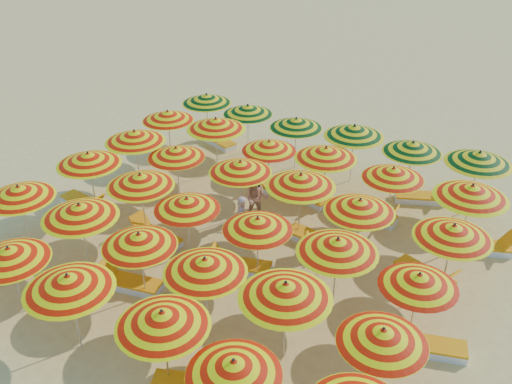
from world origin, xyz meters
The scene contains 51 objects.
ground centered at (0.00, 0.00, 0.00)m, with size 120.00×120.00×0.00m, color #E8C867.
umbrella_1 centered at (-3.37, -5.46, 1.81)m, with size 2.44×2.44×2.06m.
umbrella_2 centered at (-1.21, -5.57, 1.92)m, with size 2.70×2.70×2.19m.
umbrella_3 centered at (1.29, -5.36, 1.88)m, with size 2.10×2.10×2.13m.
umbrella_4 centered at (3.19, -5.60, 1.75)m, with size 2.14×2.14×1.99m.
umbrella_6 centered at (-5.54, -3.39, 1.87)m, with size 2.42×2.42×2.12m.
umbrella_7 centered at (-3.21, -3.30, 1.94)m, with size 2.37×2.37×2.20m.
umbrella_8 centered at (-1.09, -3.37, 1.80)m, with size 2.34×2.34×2.05m.
umbrella_9 centered at (0.99, -3.44, 1.88)m, with size 2.05×2.05×2.13m.
umbrella_10 centered at (3.08, -3.36, 1.97)m, with size 2.43×2.43×2.23m.
umbrella_11 centered at (5.31, -3.37, 1.76)m, with size 2.40×2.40×2.00m.
umbrella_12 centered at (-5.33, -0.90, 1.91)m, with size 2.26×2.26×2.17m.
umbrella_13 centered at (-3.03, -1.09, 1.89)m, with size 2.08×2.08×2.14m.
umbrella_14 centered at (-1.18, -1.28, 1.75)m, with size 1.89×1.89×1.99m.
umbrella_15 centered at (1.04, -1.14, 1.76)m, with size 2.01×2.01×2.00m.
umbrella_16 centered at (3.33, -1.17, 1.91)m, with size 2.30×2.30×2.17m.
umbrella_17 centered at (5.38, -1.21, 1.72)m, with size 2.31×2.31×1.96m.
umbrella_18 centered at (-5.19, 1.11, 1.93)m, with size 2.56×2.56×2.20m.
umbrella_19 centered at (-3.42, 1.10, 1.77)m, with size 2.14×2.14×2.01m.
umbrella_20 centered at (-1.00, 1.21, 1.85)m, with size 2.01×2.01×2.10m.
umbrella_21 centered at (1.08, 1.24, 1.95)m, with size 2.67×2.67×2.22m.
umbrella_22 centered at (3.05, 0.95, 1.86)m, with size 2.49×2.49×2.11m.
umbrella_23 centered at (5.58, 0.95, 1.89)m, with size 2.55×2.55×2.14m.
umbrella_24 centered at (-5.58, 3.36, 1.81)m, with size 1.96×1.96×2.05m.
umbrella_25 centered at (-3.37, 3.34, 1.97)m, with size 2.63×2.63×2.24m.
umbrella_26 centered at (-1.12, 3.21, 1.72)m, with size 1.90×1.90×1.95m.
umbrella_27 centered at (0.90, 3.37, 1.90)m, with size 2.22×2.22×2.16m.
umbrella_28 centered at (3.16, 3.37, 1.79)m, with size 2.34×2.34×2.03m.
umbrella_29 centered at (5.52, 3.10, 1.98)m, with size 2.62×2.62×2.25m.
umbrella_30 centered at (-5.31, 5.49, 1.84)m, with size 2.08×2.08×2.09m.
umbrella_31 centered at (-3.36, 5.46, 1.79)m, with size 2.48×2.48×2.03m.
umbrella_32 centered at (-1.15, 5.22, 1.81)m, with size 2.55×2.55×2.06m.
umbrella_33 centered at (1.06, 5.31, 1.97)m, with size 2.13×2.13×2.24m.
umbrella_34 centered at (3.13, 5.34, 1.85)m, with size 2.60×2.60×2.10m.
umbrella_35 centered at (5.22, 5.40, 1.97)m, with size 2.79×2.79×2.24m.
lounger_2 centered at (-1.69, -3.33, 0.15)m, with size 1.82×0.96×0.69m.
lounger_3 centered at (-5.83, -0.96, 0.15)m, with size 1.78×0.76×0.69m.
lounger_4 centered at (-2.53, -1.23, 0.15)m, with size 1.78×0.76×0.69m.
lounger_5 centered at (0.45, -1.16, 0.15)m, with size 1.83×1.10×0.69m.
lounger_6 centered at (5.89, -1.47, 0.15)m, with size 1.83×1.08×0.69m.
lounger_7 centered at (1.68, 1.12, 0.15)m, with size 1.79×0.79×0.69m.
lounger_8 centered at (2.45, 0.70, 0.15)m, with size 1.83×1.08×0.69m.
lounger_9 centered at (5.08, 1.13, 0.15)m, with size 1.83×1.08×0.69m.
lounger_10 centered at (-0.62, 3.23, 0.15)m, with size 1.79×0.79×0.69m.
lounger_11 centered at (0.40, 3.32, 0.15)m, with size 1.83×1.05×0.69m.
lounger_12 centered at (2.66, 3.23, 0.15)m, with size 1.75×0.63×0.69m.
lounger_13 centered at (6.12, 3.32, 0.15)m, with size 1.82×1.21×0.69m.
lounger_14 centered at (-4.81, 5.42, 0.15)m, with size 1.83×1.09×0.69m.
lounger_15 centered at (3.73, 5.24, 0.15)m, with size 1.82×1.25×0.69m.
beachgoer_b centered at (-0.52, 1.36, 0.78)m, with size 0.76×0.59×1.56m, color tan.
beachgoer_a centered at (-0.27, 0.06, 0.77)m, with size 0.57×0.37×1.55m, color tan.
Camera 1 is at (7.48, -11.91, 9.99)m, focal length 40.00 mm.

